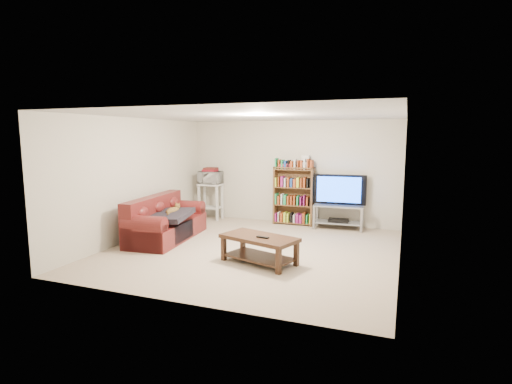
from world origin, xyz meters
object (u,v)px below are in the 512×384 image
at_px(sofa, 164,224).
at_px(bookshelf, 294,195).
at_px(coffee_table, 259,244).
at_px(tv_stand, 338,213).

height_order(sofa, bookshelf, bookshelf).
distance_m(coffee_table, tv_stand, 2.99).
bearing_deg(sofa, tv_stand, 28.22).
bearing_deg(tv_stand, coffee_table, -108.43).
height_order(coffee_table, bookshelf, bookshelf).
xyz_separation_m(coffee_table, bookshelf, (-0.24, 2.98, 0.38)).
relative_size(coffee_table, tv_stand, 1.24).
bearing_deg(tv_stand, bookshelf, 171.74).
height_order(tv_stand, bookshelf, bookshelf).
xyz_separation_m(sofa, tv_stand, (3.13, 2.11, 0.06)).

